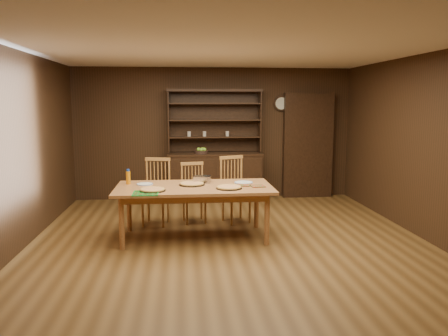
{
  "coord_description": "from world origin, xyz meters",
  "views": [
    {
      "loc": [
        -0.64,
        -5.71,
        1.92
      ],
      "look_at": [
        -0.05,
        0.4,
        1.0
      ],
      "focal_mm": 35.0,
      "sensor_mm": 36.0,
      "label": 1
    }
  ],
  "objects": [
    {
      "name": "wall_clock",
      "position": [
        1.35,
        2.96,
        1.9
      ],
      "size": [
        0.3,
        0.05,
        0.3
      ],
      "color": "#311C10",
      "rests_on": "room_shell"
    },
    {
      "name": "fruit_bowl",
      "position": [
        -0.27,
        2.69,
        0.98
      ],
      "size": [
        0.28,
        0.28,
        0.12
      ],
      "color": "black",
      "rests_on": "china_hutch"
    },
    {
      "name": "china_hutch",
      "position": [
        -0.0,
        2.75,
        0.6
      ],
      "size": [
        1.84,
        0.52,
        2.17
      ],
      "color": "#311C10",
      "rests_on": "floor"
    },
    {
      "name": "cooling_rack",
      "position": [
        -1.12,
        -0.1,
        0.76
      ],
      "size": [
        0.36,
        0.36,
        0.01
      ],
      "primitive_type": null,
      "rotation": [
        0.0,
        0.0,
        0.13
      ],
      "color": "#0B9B2E",
      "rests_on": "dining_table"
    },
    {
      "name": "juice_bottle",
      "position": [
        -1.42,
        0.6,
        0.85
      ],
      "size": [
        0.06,
        0.06,
        0.22
      ],
      "color": "orange",
      "rests_on": "dining_table"
    },
    {
      "name": "room_shell",
      "position": [
        0.0,
        0.0,
        1.58
      ],
      "size": [
        6.0,
        6.0,
        6.0
      ],
      "color": "white",
      "rests_on": "floor"
    },
    {
      "name": "pot_holder_a",
      "position": [
        0.41,
        0.23,
        0.76
      ],
      "size": [
        0.21,
        0.21,
        0.01
      ],
      "primitive_type": "cube",
      "rotation": [
        0.0,
        0.0,
        0.12
      ],
      "color": "#AE131C",
      "rests_on": "dining_table"
    },
    {
      "name": "pizza_right",
      "position": [
        -0.01,
        0.13,
        0.77
      ],
      "size": [
        0.36,
        0.36,
        0.04
      ],
      "color": "black",
      "rests_on": "dining_table"
    },
    {
      "name": "floor",
      "position": [
        0.0,
        0.0,
        0.0
      ],
      "size": [
        6.0,
        6.0,
        0.0
      ],
      "primitive_type": "plane",
      "color": "brown",
      "rests_on": "ground"
    },
    {
      "name": "chair_right",
      "position": [
        0.19,
        1.19,
        0.56
      ],
      "size": [
        0.55,
        0.54,
        1.06
      ],
      "rotation": [
        0.0,
        0.0,
        0.36
      ],
      "color": "#BE8141",
      "rests_on": "floor"
    },
    {
      "name": "foil_dish",
      "position": [
        -0.35,
        0.63,
        0.8
      ],
      "size": [
        0.27,
        0.22,
        0.1
      ],
      "primitive_type": "cube",
      "rotation": [
        0.0,
        0.0,
        -0.19
      ],
      "color": "silver",
      "rests_on": "dining_table"
    },
    {
      "name": "dining_table",
      "position": [
        -0.48,
        0.35,
        0.68
      ],
      "size": [
        2.19,
        1.1,
        0.75
      ],
      "color": "#AE753C",
      "rests_on": "floor"
    },
    {
      "name": "chair_left",
      "position": [
        -1.05,
        1.17,
        0.56
      ],
      "size": [
        0.51,
        0.5,
        1.05
      ],
      "rotation": [
        0.0,
        0.0,
        -0.23
      ],
      "color": "#BE8141",
      "rests_on": "floor"
    },
    {
      "name": "pizza_left",
      "position": [
        -1.04,
        0.06,
        0.77
      ],
      "size": [
        0.35,
        0.35,
        0.04
      ],
      "color": "black",
      "rests_on": "dining_table"
    },
    {
      "name": "chair_center",
      "position": [
        -0.47,
        1.24,
        0.51
      ],
      "size": [
        0.45,
        0.44,
        0.96
      ],
      "rotation": [
        0.0,
        0.0,
        0.18
      ],
      "color": "#BE8141",
      "rests_on": "floor"
    },
    {
      "name": "pot_holder_b",
      "position": [
        0.22,
        0.33,
        0.76
      ],
      "size": [
        0.25,
        0.25,
        0.01
      ],
      "primitive_type": "cube",
      "rotation": [
        0.0,
        0.0,
        -0.33
      ],
      "color": "#AE131C",
      "rests_on": "dining_table"
    },
    {
      "name": "pizza_center",
      "position": [
        -0.51,
        0.44,
        0.77
      ],
      "size": [
        0.37,
        0.37,
        0.04
      ],
      "color": "black",
      "rests_on": "dining_table"
    },
    {
      "name": "plate_right",
      "position": [
        0.25,
        0.52,
        0.76
      ],
      "size": [
        0.27,
        0.27,
        0.02
      ],
      "color": "white",
      "rests_on": "dining_table"
    },
    {
      "name": "plate_left",
      "position": [
        -1.18,
        0.53,
        0.76
      ],
      "size": [
        0.23,
        0.23,
        0.02
      ],
      "color": "white",
      "rests_on": "dining_table"
    },
    {
      "name": "doorway",
      "position": [
        1.9,
        2.9,
        1.05
      ],
      "size": [
        1.0,
        0.18,
        2.1
      ],
      "primitive_type": "cube",
      "color": "#311C10",
      "rests_on": "floor"
    }
  ]
}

